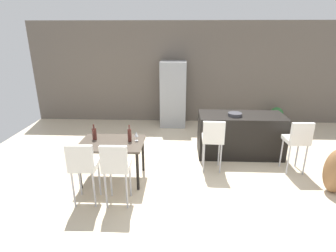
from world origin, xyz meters
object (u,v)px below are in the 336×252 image
(refrigerator, at_px, (173,94))
(fruit_bowl, at_px, (235,114))
(dining_chair_far, at_px, (116,165))
(dining_table, at_px, (112,146))
(wine_bottle_right, at_px, (130,135))
(dining_chair_near, at_px, (83,164))
(wine_bottle_corner, at_px, (94,134))
(kitchen_island, at_px, (240,135))
(potted_plant, at_px, (276,115))
(bar_chair_middle, at_px, (298,139))
(bar_chair_left, at_px, (213,137))
(floor_vase, at_px, (336,171))
(wine_glass_left, at_px, (136,134))

(refrigerator, bearing_deg, fruit_bowl, -56.63)
(refrigerator, bearing_deg, dining_chair_far, -100.99)
(dining_table, xyz_separation_m, wine_bottle_right, (0.32, 0.06, 0.20))
(dining_chair_near, relative_size, wine_bottle_corner, 3.65)
(kitchen_island, height_order, potted_plant, kitchen_island)
(wine_bottle_right, height_order, wine_bottle_corner, wine_bottle_right)
(bar_chair_middle, distance_m, dining_table, 3.45)
(refrigerator, bearing_deg, dining_table, -107.86)
(bar_chair_left, height_order, dining_chair_far, same)
(refrigerator, bearing_deg, floor_vase, -50.37)
(wine_bottle_right, height_order, wine_glass_left, wine_bottle_right)
(wine_glass_left, bearing_deg, fruit_bowl, 27.50)
(wine_bottle_corner, relative_size, refrigerator, 0.16)
(refrigerator, bearing_deg, wine_glass_left, -100.65)
(wine_bottle_corner, distance_m, wine_glass_left, 0.77)
(bar_chair_middle, distance_m, dining_chair_near, 3.85)
(kitchen_island, xyz_separation_m, bar_chair_left, (-0.69, -0.77, 0.24))
(refrigerator, bearing_deg, dining_chair_near, -107.94)
(dining_table, relative_size, potted_plant, 2.00)
(dining_chair_near, xyz_separation_m, dining_chair_far, (0.51, -0.00, 0.00))
(floor_vase, bearing_deg, potted_plant, 87.25)
(bar_chair_left, bearing_deg, wine_bottle_corner, -172.25)
(wine_glass_left, distance_m, potted_plant, 4.71)
(bar_chair_left, height_order, fruit_bowl, bar_chair_left)
(dining_table, bearing_deg, bar_chair_left, 12.47)
(wine_bottle_corner, xyz_separation_m, wine_glass_left, (0.77, -0.03, 0.02))
(dining_chair_far, distance_m, wine_glass_left, 0.88)
(wine_bottle_corner, height_order, floor_vase, wine_bottle_corner)
(fruit_bowl, bearing_deg, potted_plant, 51.50)
(floor_vase, bearing_deg, bar_chair_middle, 121.12)
(fruit_bowl, bearing_deg, bar_chair_middle, -32.55)
(kitchen_island, distance_m, dining_chair_near, 3.40)
(dining_chair_near, relative_size, fruit_bowl, 3.62)
(bar_chair_middle, bearing_deg, dining_chair_far, -159.76)
(wine_bottle_right, bearing_deg, dining_chair_far, -94.52)
(dining_table, distance_m, dining_chair_near, 0.80)
(bar_chair_left, distance_m, wine_bottle_corner, 2.20)
(dining_chair_far, height_order, refrigerator, refrigerator)
(kitchen_island, bearing_deg, dining_chair_far, -139.60)
(bar_chair_left, relative_size, bar_chair_middle, 1.00)
(kitchen_island, height_order, fruit_bowl, fruit_bowl)
(dining_chair_far, height_order, wine_bottle_corner, dining_chair_far)
(kitchen_island, bearing_deg, dining_table, -155.03)
(bar_chair_middle, bearing_deg, dining_chair_near, -162.36)
(dining_table, xyz_separation_m, potted_plant, (3.99, 3.13, -0.33))
(wine_glass_left, bearing_deg, refrigerator, 79.35)
(bar_chair_middle, xyz_separation_m, wine_bottle_right, (-3.10, -0.35, 0.16))
(kitchen_island, xyz_separation_m, refrigerator, (-1.52, 1.96, 0.46))
(dining_table, xyz_separation_m, floor_vase, (3.83, -0.26, -0.25))
(dining_table, distance_m, fruit_bowl, 2.62)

